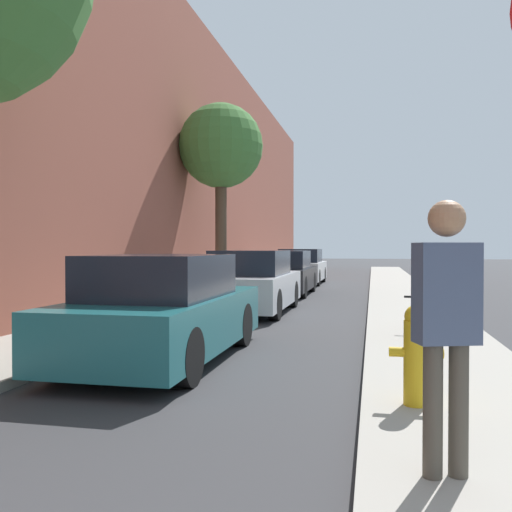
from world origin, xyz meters
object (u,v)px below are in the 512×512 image
parked_car_teal (164,311)px  bicycle (417,315)px  parked_car_black (284,274)px  fire_hydrant (416,354)px  parked_car_silver (252,283)px  pedestrian (446,317)px  street_tree_far (221,148)px  parked_car_white (301,267)px

parked_car_teal → bicycle: size_ratio=2.58×
parked_car_black → fire_hydrant: 13.06m
parked_car_black → fire_hydrant: parked_car_black is taller
parked_car_silver → pedestrian: (3.28, -9.16, 0.43)m
parked_car_black → street_tree_far: 4.56m
pedestrian → street_tree_far: bearing=94.3°
parked_car_white → fire_hydrant: bearing=-79.4°
pedestrian → bicycle: size_ratio=1.07×
fire_hydrant → street_tree_far: bearing=114.0°
fire_hydrant → pedestrian: 1.68m
street_tree_far → bicycle: 10.08m
parked_car_white → street_tree_far: 7.87m
parked_car_teal → parked_car_black: (-0.07, 10.76, -0.01)m
pedestrian → bicycle: bearing=70.1°
parked_car_teal → parked_car_white: size_ratio=1.01×
parked_car_black → pedestrian: pedestrian is taller
street_tree_far → fire_hydrant: street_tree_far is taller
parked_car_black → pedestrian: size_ratio=2.38×
parked_car_teal → pedestrian: pedestrian is taller
street_tree_far → pedestrian: size_ratio=3.42×
parked_car_teal → parked_car_black: size_ratio=1.01×
parked_car_white → bicycle: 14.43m
fire_hydrant → bicycle: (0.33, 4.06, -0.13)m
fire_hydrant → pedestrian: pedestrian is taller
fire_hydrant → pedestrian: (0.06, -1.59, 0.54)m
parked_car_teal → pedestrian: (3.26, -3.47, 0.44)m
parked_car_black → bicycle: bearing=-67.3°
parked_car_teal → parked_car_white: bearing=90.6°
street_tree_far → parked_car_teal: bearing=-78.8°
parked_car_silver → bicycle: bearing=-44.8°
fire_hydrant → bicycle: fire_hydrant is taller
parked_car_teal → fire_hydrant: size_ratio=4.57×
parked_car_silver → parked_car_black: (-0.05, 5.07, -0.02)m
street_tree_far → pedestrian: (5.15, -13.03, -3.56)m
parked_car_white → parked_car_teal: bearing=-89.4°
parked_car_white → pedestrian: 19.90m
fire_hydrant → pedestrian: bearing=-87.8°
street_tree_far → bicycle: street_tree_far is taller
parked_car_black → bicycle: size_ratio=2.54×
pedestrian → bicycle: 5.70m
fire_hydrant → parked_car_white: bearing=100.6°
bicycle → parked_car_white: bearing=109.3°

